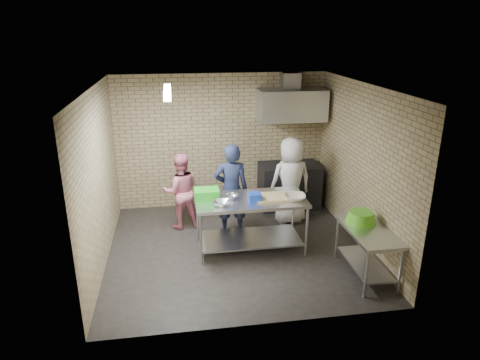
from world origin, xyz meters
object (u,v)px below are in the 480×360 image
(bottle_green, at_px, (311,107))
(woman_white, at_px, (290,181))
(blue_tub, at_px, (255,197))
(bottle_red, at_px, (291,107))
(stove, at_px, (289,185))
(woman_pink, at_px, (181,191))
(man_navy, at_px, (231,189))
(side_counter, at_px, (366,252))
(green_basin, at_px, (361,217))
(green_crate, at_px, (207,194))
(prep_table, at_px, (250,224))

(bottle_green, xyz_separation_m, woman_white, (-0.64, -0.98, -1.19))
(blue_tub, relative_size, bottle_red, 1.11)
(stove, bearing_deg, blue_tub, -120.97)
(stove, distance_m, blue_tub, 2.13)
(stove, relative_size, bottle_green, 8.00)
(woman_pink, bearing_deg, bottle_green, -169.38)
(bottle_green, bearing_deg, man_navy, -144.82)
(woman_pink, bearing_deg, side_counter, 134.01)
(green_basin, distance_m, bottle_red, 3.01)
(side_counter, relative_size, bottle_green, 8.00)
(green_crate, height_order, woman_white, woman_white)
(side_counter, bearing_deg, bottle_green, 90.00)
(prep_table, bearing_deg, bottle_green, 50.73)
(side_counter, distance_m, green_basin, 0.52)
(stove, bearing_deg, prep_table, -123.66)
(prep_table, relative_size, bottle_red, 9.98)
(stove, relative_size, green_crate, 3.00)
(man_navy, bearing_deg, side_counter, 138.71)
(bottle_red, xyz_separation_m, man_navy, (-1.39, -1.26, -1.20))
(green_basin, bearing_deg, woman_pink, 145.19)
(side_counter, distance_m, green_crate, 2.63)
(green_crate, distance_m, woman_white, 1.83)
(prep_table, bearing_deg, woman_pink, 137.53)
(prep_table, height_order, blue_tub, blue_tub)
(green_basin, bearing_deg, bottle_red, 97.90)
(blue_tub, height_order, man_navy, man_navy)
(side_counter, height_order, woman_pink, woman_pink)
(green_crate, height_order, bottle_green, bottle_green)
(bottle_green, height_order, woman_white, bottle_green)
(man_navy, bearing_deg, bottle_green, -142.10)
(green_crate, distance_m, man_navy, 0.73)
(prep_table, distance_m, woman_white, 1.37)
(side_counter, xyz_separation_m, green_basin, (-0.02, 0.25, 0.46))
(green_crate, relative_size, green_basin, 0.87)
(prep_table, distance_m, blue_tub, 0.53)
(side_counter, bearing_deg, man_navy, 136.00)
(woman_white, bearing_deg, blue_tub, 42.12)
(prep_table, relative_size, green_crate, 4.50)
(green_basin, relative_size, bottle_red, 2.56)
(prep_table, xyz_separation_m, woman_pink, (-1.11, 1.02, 0.26))
(man_navy, height_order, woman_pink, man_navy)
(blue_tub, distance_m, woman_pink, 1.63)
(bottle_green, bearing_deg, woman_pink, -161.48)
(prep_table, height_order, stove, stove)
(bottle_red, height_order, woman_white, bottle_red)
(green_crate, bearing_deg, bottle_red, 43.88)
(green_crate, relative_size, blue_tub, 2.00)
(side_counter, relative_size, man_navy, 0.73)
(man_navy, bearing_deg, green_basin, 142.84)
(green_basin, relative_size, bottle_green, 3.07)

